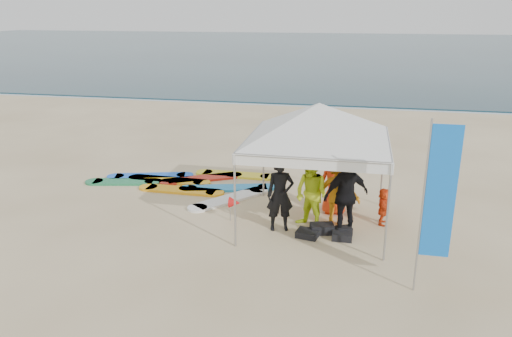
{
  "coord_description": "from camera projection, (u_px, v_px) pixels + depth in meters",
  "views": [
    {
      "loc": [
        2.88,
        -9.41,
        5.15
      ],
      "look_at": [
        0.34,
        2.6,
        1.2
      ],
      "focal_mm": 35.0,
      "sensor_mm": 36.0,
      "label": 1
    }
  ],
  "objects": [
    {
      "name": "person_yellow",
      "position": [
        311.0,
        194.0,
        12.0
      ],
      "size": [
        1.1,
        1.05,
        1.79
      ],
      "primitive_type": "imported",
      "rotation": [
        0.0,
        0.0,
        -0.59
      ],
      "color": "#DAF723",
      "rests_on": "ground"
    },
    {
      "name": "ground",
      "position": [
        216.0,
        255.0,
        10.91
      ],
      "size": [
        120.0,
        120.0,
        0.0
      ],
      "primitive_type": "plane",
      "color": "beige",
      "rests_on": "ground"
    },
    {
      "name": "person_black_a",
      "position": [
        280.0,
        195.0,
        11.92
      ],
      "size": [
        0.75,
        0.59,
        1.8
      ],
      "primitive_type": "imported",
      "rotation": [
        0.0,
        0.0,
        0.28
      ],
      "color": "black",
      "rests_on": "ground"
    },
    {
      "name": "person_orange_b",
      "position": [
        335.0,
        183.0,
        12.9
      ],
      "size": [
        0.82,
        0.55,
        1.66
      ],
      "primitive_type": "imported",
      "rotation": [
        0.0,
        0.0,
        3.12
      ],
      "color": "#EE3B15",
      "rests_on": "ground"
    },
    {
      "name": "shoreline_foam",
      "position": [
        308.0,
        105.0,
        27.86
      ],
      "size": [
        160.0,
        1.2,
        0.01
      ],
      "primitive_type": "cube",
      "color": "silver",
      "rests_on": "ground"
    },
    {
      "name": "person_black_b",
      "position": [
        346.0,
        195.0,
        11.68
      ],
      "size": [
        1.22,
        1.01,
        1.95
      ],
      "primitive_type": "imported",
      "rotation": [
        0.0,
        0.0,
        3.7
      ],
      "color": "black",
      "rests_on": "ground"
    },
    {
      "name": "surfboard_spread",
      "position": [
        191.0,
        183.0,
        15.28
      ],
      "size": [
        5.44,
        3.39,
        0.07
      ],
      "color": "blue",
      "rests_on": "ground"
    },
    {
      "name": "ocean",
      "position": [
        342.0,
        48.0,
        66.77
      ],
      "size": [
        160.0,
        84.0,
        0.08
      ],
      "primitive_type": "cube",
      "color": "#0C2633",
      "rests_on": "ground"
    },
    {
      "name": "person_seated",
      "position": [
        383.0,
        206.0,
        12.36
      ],
      "size": [
        0.37,
        0.9,
        0.94
      ],
      "primitive_type": "imported",
      "rotation": [
        0.0,
        0.0,
        1.46
      ],
      "color": "red",
      "rests_on": "ground"
    },
    {
      "name": "person_orange_a",
      "position": [
        337.0,
        190.0,
        12.24
      ],
      "size": [
        1.17,
        0.69,
        1.79
      ],
      "primitive_type": "imported",
      "rotation": [
        0.0,
        0.0,
        3.12
      ],
      "color": "orange",
      "rests_on": "ground"
    },
    {
      "name": "gear_pile",
      "position": [
        326.0,
        232.0,
        11.82
      ],
      "size": [
        1.33,
        0.78,
        0.22
      ],
      "color": "black",
      "rests_on": "ground"
    },
    {
      "name": "canopy_tent",
      "position": [
        319.0,
        103.0,
        11.6
      ],
      "size": [
        4.62,
        4.62,
        3.49
      ],
      "color": "#A5A5A8",
      "rests_on": "ground"
    },
    {
      "name": "marker_pennant",
      "position": [
        235.0,
        203.0,
        12.52
      ],
      "size": [
        0.28,
        0.28,
        0.64
      ],
      "color": "#A5A5A8",
      "rests_on": "ground"
    },
    {
      "name": "feather_flag",
      "position": [
        438.0,
        195.0,
        8.91
      ],
      "size": [
        0.57,
        0.04,
        3.36
      ],
      "color": "#A5A5A8",
      "rests_on": "ground"
    }
  ]
}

